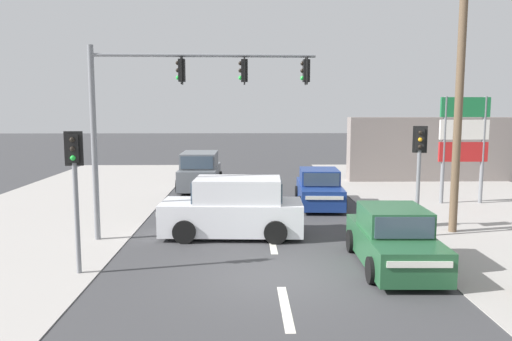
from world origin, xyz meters
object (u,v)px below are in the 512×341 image
at_px(pedestal_signal_right_kerb, 419,162).
at_px(traffic_signal_mast, 171,100).
at_px(suv_oncoming_mid, 200,172).
at_px(pedestal_signal_left_kerb, 75,178).
at_px(shopping_plaza_sign, 464,135).
at_px(sedan_crossing_left, 393,240).
at_px(sedan_kerbside_parked, 319,189).
at_px(utility_pole_midground_right, 460,86).
at_px(suv_oncoming_near, 234,209).

bearing_deg(pedestal_signal_right_kerb, traffic_signal_mast, -179.90).
bearing_deg(pedestal_signal_right_kerb, suv_oncoming_mid, 128.31).
bearing_deg(pedestal_signal_right_kerb, pedestal_signal_left_kerb, -160.97).
bearing_deg(traffic_signal_mast, pedestal_signal_right_kerb, 0.10).
xyz_separation_m(shopping_plaza_sign, sedan_crossing_left, (-5.48, -8.49, -2.28)).
distance_m(pedestal_signal_right_kerb, sedan_kerbside_parked, 6.02).
xyz_separation_m(traffic_signal_mast, shopping_plaza_sign, (11.60, 5.63, -1.37)).
distance_m(pedestal_signal_right_kerb, pedestal_signal_left_kerb, 10.18).
height_order(utility_pole_midground_right, pedestal_signal_left_kerb, utility_pole_midground_right).
bearing_deg(traffic_signal_mast, pedestal_signal_left_kerb, -119.87).
distance_m(pedestal_signal_right_kerb, shopping_plaza_sign, 6.85).
distance_m(traffic_signal_mast, sedan_crossing_left, 7.67).
height_order(traffic_signal_mast, shopping_plaza_sign, traffic_signal_mast).
bearing_deg(sedan_kerbside_parked, suv_oncoming_mid, 139.98).
height_order(shopping_plaza_sign, sedan_crossing_left, shopping_plaza_sign).
bearing_deg(sedan_kerbside_parked, utility_pole_midground_right, -50.75).
height_order(shopping_plaza_sign, suv_oncoming_mid, shopping_plaza_sign).
xyz_separation_m(pedestal_signal_left_kerb, suv_oncoming_near, (3.78, 3.63, -1.53)).
relative_size(pedestal_signal_left_kerb, suv_oncoming_mid, 0.78).
height_order(traffic_signal_mast, suv_oncoming_mid, traffic_signal_mast).
xyz_separation_m(utility_pole_midground_right, pedestal_signal_left_kerb, (-11.07, -3.96, -2.41)).
height_order(suv_oncoming_near, sedan_crossing_left, suv_oncoming_near).
relative_size(traffic_signal_mast, sedan_crossing_left, 1.61).
height_order(utility_pole_midground_right, suv_oncoming_mid, utility_pole_midground_right).
bearing_deg(suv_oncoming_near, sedan_kerbside_parked, 54.82).
distance_m(utility_pole_midground_right, suv_oncoming_mid, 13.60).
xyz_separation_m(pedestal_signal_right_kerb, shopping_plaza_sign, (3.87, 5.62, 0.57)).
xyz_separation_m(utility_pole_midground_right, sedan_crossing_left, (-3.05, -3.51, -4.12)).
xyz_separation_m(suv_oncoming_near, sedan_crossing_left, (4.24, -3.18, -0.18)).
distance_m(pedestal_signal_left_kerb, suv_oncoming_near, 5.46).
bearing_deg(traffic_signal_mast, suv_oncoming_mid, 90.28).
xyz_separation_m(pedestal_signal_right_kerb, sedan_kerbside_parked, (-2.34, 5.28, -1.71)).
distance_m(traffic_signal_mast, shopping_plaza_sign, 12.97).
xyz_separation_m(sedan_kerbside_parked, suv_oncoming_mid, (-5.43, 4.56, 0.18)).
distance_m(pedestal_signal_left_kerb, shopping_plaza_sign, 16.20).
bearing_deg(pedestal_signal_right_kerb, sedan_crossing_left, -119.27).
distance_m(utility_pole_midground_right, traffic_signal_mast, 9.21).
bearing_deg(suv_oncoming_near, utility_pole_midground_right, 2.62).
relative_size(traffic_signal_mast, suv_oncoming_mid, 1.51).
bearing_deg(suv_oncoming_mid, sedan_crossing_left, -64.12).
relative_size(utility_pole_midground_right, suv_oncoming_mid, 2.01).
height_order(utility_pole_midground_right, sedan_crossing_left, utility_pole_midground_right).
height_order(sedan_kerbside_parked, suv_oncoming_mid, suv_oncoming_mid).
distance_m(traffic_signal_mast, suv_oncoming_near, 3.96).
xyz_separation_m(sedan_kerbside_parked, sedan_crossing_left, (0.73, -8.15, 0.00)).
bearing_deg(sedan_crossing_left, shopping_plaza_sign, 57.14).
relative_size(suv_oncoming_mid, suv_oncoming_near, 0.99).
height_order(pedestal_signal_right_kerb, suv_oncoming_mid, pedestal_signal_right_kerb).
height_order(pedestal_signal_right_kerb, shopping_plaza_sign, shopping_plaza_sign).
relative_size(traffic_signal_mast, pedestal_signal_left_kerb, 1.94).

